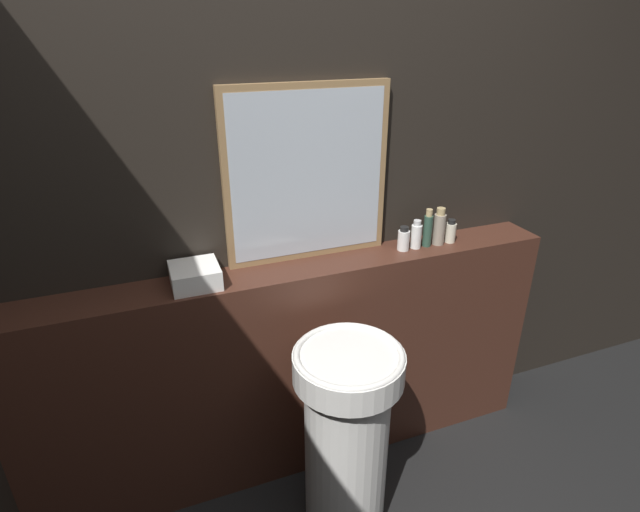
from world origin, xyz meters
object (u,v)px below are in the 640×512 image
at_px(mirror, 308,175).
at_px(shampoo_bottle, 404,239).
at_px(conditioner_bottle, 416,235).
at_px(towel_stack, 195,275).
at_px(pedestal_sink, 346,435).
at_px(hand_soap_bottle, 451,232).
at_px(body_wash_bottle, 439,228).
at_px(lotion_bottle, 428,229).

distance_m(mirror, shampoo_bottle, 0.50).
bearing_deg(conditioner_bottle, shampoo_bottle, 180.00).
xyz_separation_m(mirror, conditioner_bottle, (0.45, -0.09, -0.28)).
bearing_deg(towel_stack, shampoo_bottle, 0.00).
xyz_separation_m(pedestal_sink, hand_soap_bottle, (0.65, 0.38, 0.59)).
relative_size(conditioner_bottle, body_wash_bottle, 0.75).
xyz_separation_m(pedestal_sink, conditioner_bottle, (0.48, 0.38, 0.60)).
bearing_deg(shampoo_bottle, towel_stack, -180.00).
bearing_deg(towel_stack, body_wash_bottle, 0.00).
bearing_deg(mirror, hand_soap_bottle, -7.77).
distance_m(towel_stack, lotion_bottle, 0.98).
bearing_deg(hand_soap_bottle, lotion_bottle, 180.00).
height_order(conditioner_bottle, hand_soap_bottle, conditioner_bottle).
bearing_deg(shampoo_bottle, mirror, 167.75).
bearing_deg(shampoo_bottle, conditioner_bottle, -0.00).
height_order(mirror, lotion_bottle, mirror).
distance_m(pedestal_sink, mirror, 1.00).
height_order(pedestal_sink, conditioner_bottle, conditioner_bottle).
distance_m(shampoo_bottle, hand_soap_bottle, 0.23).
relative_size(shampoo_bottle, lotion_bottle, 0.63).
height_order(towel_stack, body_wash_bottle, body_wash_bottle).
bearing_deg(shampoo_bottle, lotion_bottle, 0.00).
relative_size(body_wash_bottle, hand_soap_bottle, 1.58).
bearing_deg(mirror, body_wash_bottle, -8.60).
bearing_deg(conditioner_bottle, mirror, 169.33).
xyz_separation_m(mirror, body_wash_bottle, (0.57, -0.09, -0.27)).
relative_size(pedestal_sink, towel_stack, 4.79).
height_order(towel_stack, conditioner_bottle, conditioner_bottle).
relative_size(conditioner_bottle, lotion_bottle, 0.75).
height_order(towel_stack, hand_soap_bottle, hand_soap_bottle).
distance_m(conditioner_bottle, lotion_bottle, 0.06).
bearing_deg(conditioner_bottle, pedestal_sink, -141.20).
bearing_deg(body_wash_bottle, conditioner_bottle, 180.00).
bearing_deg(mirror, towel_stack, -169.69).
distance_m(shampoo_bottle, body_wash_bottle, 0.17).
xyz_separation_m(towel_stack, conditioner_bottle, (0.92, 0.00, 0.02)).
relative_size(shampoo_bottle, body_wash_bottle, 0.63).
bearing_deg(shampoo_bottle, pedestal_sink, -137.37).
bearing_deg(towel_stack, hand_soap_bottle, 0.00).
distance_m(mirror, body_wash_bottle, 0.63).
xyz_separation_m(mirror, hand_soap_bottle, (0.63, -0.09, -0.29)).
xyz_separation_m(mirror, lotion_bottle, (0.51, -0.09, -0.26)).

